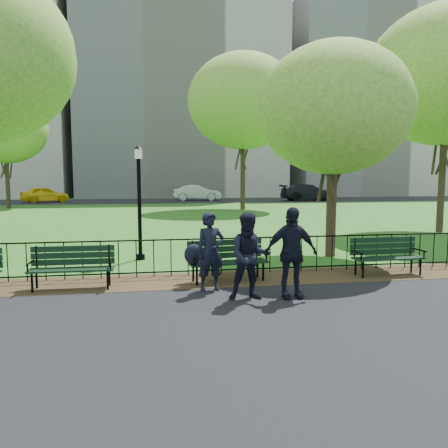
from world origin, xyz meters
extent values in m
plane|color=#356119|center=(0.00, 0.00, 0.00)|extent=(120.00, 120.00, 0.00)
cube|color=black|center=(0.00, -3.40, 0.01)|extent=(60.00, 9.20, 0.01)
cube|color=#392817|center=(0.00, 1.50, 0.01)|extent=(60.00, 1.60, 0.01)
cube|color=black|center=(0.00, 35.00, 0.01)|extent=(70.00, 9.00, 0.01)
cylinder|color=black|center=(0.00, 2.00, 0.88)|extent=(24.00, 0.04, 0.04)
cylinder|color=black|center=(0.00, 2.00, 0.12)|extent=(24.00, 0.04, 0.04)
cylinder|color=black|center=(0.00, 2.00, 0.45)|extent=(0.02, 0.02, 0.90)
cube|color=#B8B2A8|center=(2.00, 48.00, 15.00)|extent=(24.00, 15.00, 30.00)
cube|color=beige|center=(26.00, 48.00, 12.00)|extent=(20.00, 15.00, 24.00)
cube|color=black|center=(-0.16, 1.27, 0.44)|extent=(1.81, 0.69, 0.04)
cube|color=black|center=(-0.19, 1.52, 0.78)|extent=(1.75, 0.26, 0.44)
cylinder|color=black|center=(-0.90, 0.99, 0.22)|extent=(0.05, 0.05, 0.44)
cylinder|color=black|center=(0.62, 1.19, 0.22)|extent=(0.05, 0.05, 0.44)
cylinder|color=black|center=(-0.94, 1.34, 0.22)|extent=(0.05, 0.05, 0.44)
cylinder|color=black|center=(0.57, 1.54, 0.22)|extent=(0.05, 0.05, 0.44)
cylinder|color=black|center=(-0.99, 1.16, 0.62)|extent=(0.11, 0.55, 0.04)
cylinder|color=black|center=(0.67, 1.37, 0.62)|extent=(0.11, 0.55, 0.04)
ellipsoid|color=black|center=(-0.96, 1.06, 0.68)|extent=(0.44, 0.33, 0.45)
cube|color=black|center=(-3.49, 1.13, 0.43)|extent=(1.71, 0.47, 0.04)
cube|color=black|center=(-3.49, 1.37, 0.76)|extent=(1.71, 0.05, 0.43)
cylinder|color=black|center=(-4.24, 0.96, 0.21)|extent=(0.05, 0.05, 0.43)
cylinder|color=black|center=(-2.75, 0.95, 0.21)|extent=(0.05, 0.05, 0.43)
cylinder|color=black|center=(-4.23, 1.31, 0.21)|extent=(0.05, 0.05, 0.43)
cylinder|color=black|center=(-2.75, 1.29, 0.21)|extent=(0.05, 0.05, 0.43)
cylinder|color=black|center=(-4.30, 1.14, 0.60)|extent=(0.04, 0.53, 0.04)
cylinder|color=black|center=(-2.69, 1.12, 0.60)|extent=(0.04, 0.53, 0.04)
cube|color=black|center=(3.68, 1.23, 0.43)|extent=(1.73, 0.52, 0.04)
cube|color=black|center=(3.67, 1.47, 0.76)|extent=(1.72, 0.10, 0.43)
cylinder|color=black|center=(2.94, 1.03, 0.21)|extent=(0.05, 0.05, 0.43)
cylinder|color=black|center=(4.43, 1.08, 0.21)|extent=(0.05, 0.05, 0.43)
cylinder|color=black|center=(2.93, 1.37, 0.21)|extent=(0.05, 0.05, 0.43)
cylinder|color=black|center=(4.41, 1.43, 0.21)|extent=(0.05, 0.05, 0.43)
cylinder|color=black|center=(2.87, 1.20, 0.60)|extent=(0.06, 0.53, 0.04)
cylinder|color=black|center=(4.49, 1.26, 0.60)|extent=(0.06, 0.53, 0.04)
cylinder|color=black|center=(-2.16, 4.31, 0.07)|extent=(0.25, 0.25, 0.14)
cylinder|color=black|center=(-2.16, 4.31, 1.44)|extent=(0.11, 0.11, 2.89)
cube|color=beige|center=(-2.16, 4.31, 2.98)|extent=(0.20, 0.20, 0.27)
cone|color=black|center=(-2.16, 4.31, 3.16)|extent=(0.29, 0.29, 0.11)
cylinder|color=#2D2116|center=(3.38, 3.93, 1.31)|extent=(0.29, 0.29, 2.62)
ellipsoid|color=#52912B|center=(3.38, 3.93, 4.28)|extent=(4.42, 4.42, 3.76)
cylinder|color=#2D2116|center=(10.34, 8.64, 1.99)|extent=(0.30, 0.30, 3.99)
ellipsoid|color=#52912B|center=(10.34, 8.64, 6.50)|extent=(6.71, 6.71, 5.71)
cylinder|color=#2D2116|center=(4.73, 22.85, 2.35)|extent=(0.35, 0.35, 4.70)
ellipsoid|color=#52912B|center=(4.73, 22.85, 7.67)|extent=(7.91, 7.91, 6.73)
cylinder|color=#2D2116|center=(-12.49, 27.06, 1.82)|extent=(0.31, 0.31, 3.65)
ellipsoid|color=#52912B|center=(-12.49, 27.06, 5.95)|extent=(6.15, 6.15, 5.22)
imported|color=black|center=(-0.66, 0.58, 0.82)|extent=(0.64, 0.46, 1.62)
imported|color=black|center=(-0.01, -0.20, 0.84)|extent=(0.84, 0.49, 1.66)
imported|color=black|center=(0.80, -0.21, 0.89)|extent=(1.04, 0.45, 1.76)
imported|color=yellow|center=(-11.52, 34.33, 0.73)|extent=(4.55, 3.30, 1.44)
imported|color=#B4B6BC|center=(2.75, 35.10, 0.79)|extent=(4.90, 2.30, 1.55)
imported|color=black|center=(13.51, 32.94, 0.82)|extent=(5.68, 2.50, 1.62)
camera|label=1|loc=(-1.83, -8.16, 2.34)|focal=35.00mm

